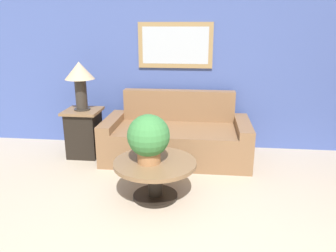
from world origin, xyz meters
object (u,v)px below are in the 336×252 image
object	(u,v)px
couch_main	(177,138)
potted_plant_on_table	(149,137)
side_table	(84,132)
table_lamp	(80,76)
coffee_table	(155,171)

from	to	relation	value
couch_main	potted_plant_on_table	world-z (taller)	potted_plant_on_table
couch_main	side_table	xyz separation A→B (m)	(-1.26, -0.06, 0.05)
table_lamp	couch_main	bearing A→B (deg)	2.67
potted_plant_on_table	table_lamp	bearing A→B (deg)	135.02
coffee_table	potted_plant_on_table	size ratio (longest dim) A/B	1.71
coffee_table	side_table	distance (m)	1.54
side_table	table_lamp	bearing A→B (deg)	0.00
coffee_table	side_table	xyz separation A→B (m)	(-1.13, 1.05, 0.03)
potted_plant_on_table	couch_main	bearing A→B (deg)	80.96
couch_main	potted_plant_on_table	distance (m)	1.21
coffee_table	couch_main	bearing A→B (deg)	83.61
couch_main	coffee_table	size ratio (longest dim) A/B	2.26
coffee_table	table_lamp	xyz separation A→B (m)	(-1.13, 1.05, 0.79)
coffee_table	table_lamp	bearing A→B (deg)	137.16
table_lamp	coffee_table	bearing A→B (deg)	-42.84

